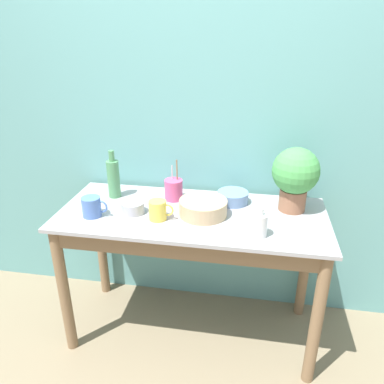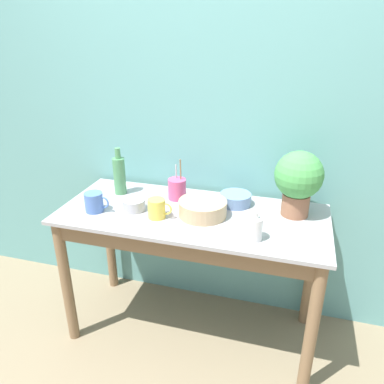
{
  "view_description": "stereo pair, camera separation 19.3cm",
  "coord_description": "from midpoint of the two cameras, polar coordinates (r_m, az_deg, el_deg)",
  "views": [
    {
      "loc": [
        0.3,
        -1.44,
        1.7
      ],
      "look_at": [
        0.0,
        0.31,
        0.92
      ],
      "focal_mm": 35.0,
      "sensor_mm": 36.0,
      "label": 1
    },
    {
      "loc": [
        0.49,
        -1.4,
        1.7
      ],
      "look_at": [
        0.0,
        0.31,
        0.92
      ],
      "focal_mm": 35.0,
      "sensor_mm": 36.0,
      "label": 2
    }
  ],
  "objects": [
    {
      "name": "ground_plane",
      "position": [
        2.25,
        -4.2,
        -25.35
      ],
      "size": [
        12.0,
        12.0,
        0.0
      ],
      "primitive_type": "plane",
      "color": "#7F7056"
    },
    {
      "name": "wall_back",
      "position": [
        2.18,
        -0.94,
        10.63
      ],
      "size": [
        6.0,
        0.05,
        2.4
      ],
      "color": "#609E9E",
      "rests_on": "ground_plane"
    },
    {
      "name": "counter_table",
      "position": [
        2.04,
        -2.86,
        -7.47
      ],
      "size": [
        1.42,
        0.61,
        0.8
      ],
      "color": "#846647",
      "rests_on": "ground_plane"
    },
    {
      "name": "potted_plant",
      "position": [
        1.98,
        12.81,
        2.49
      ],
      "size": [
        0.24,
        0.24,
        0.35
      ],
      "color": "#8C5B42",
      "rests_on": "counter_table"
    },
    {
      "name": "bowl_wash_large",
      "position": [
        1.94,
        -1.14,
        -2.46
      ],
      "size": [
        0.25,
        0.25,
        0.08
      ],
      "color": "tan",
      "rests_on": "counter_table"
    },
    {
      "name": "bottle_tall",
      "position": [
        2.19,
        -14.37,
        2.05
      ],
      "size": [
        0.07,
        0.07,
        0.28
      ],
      "color": "#4C8C59",
      "rests_on": "counter_table"
    },
    {
      "name": "bottle_short",
      "position": [
        1.76,
        7.03,
        -5.01
      ],
      "size": [
        0.08,
        0.08,
        0.14
      ],
      "color": "white",
      "rests_on": "counter_table"
    },
    {
      "name": "mug_blue",
      "position": [
        2.02,
        -17.68,
        -2.23
      ],
      "size": [
        0.14,
        0.1,
        0.1
      ],
      "color": "#4C70B7",
      "rests_on": "counter_table"
    },
    {
      "name": "mug_yellow",
      "position": [
        1.91,
        -8.09,
        -2.83
      ],
      "size": [
        0.13,
        0.09,
        0.1
      ],
      "color": "#E5CC4C",
      "rests_on": "counter_table"
    },
    {
      "name": "bowl_small_steel",
      "position": [
        2.01,
        -11.76,
        -2.4
      ],
      "size": [
        0.12,
        0.12,
        0.06
      ],
      "color": "#A8A8B2",
      "rests_on": "counter_table"
    },
    {
      "name": "bowl_small_blue",
      "position": [
        2.09,
        3.61,
        -0.85
      ],
      "size": [
        0.17,
        0.17,
        0.06
      ],
      "color": "#6684B2",
      "rests_on": "counter_table"
    },
    {
      "name": "utensil_cup",
      "position": [
        2.12,
        -5.43,
        0.33
      ],
      "size": [
        0.1,
        0.1,
        0.24
      ],
      "color": "#CC4C7F",
      "rests_on": "counter_table"
    }
  ]
}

